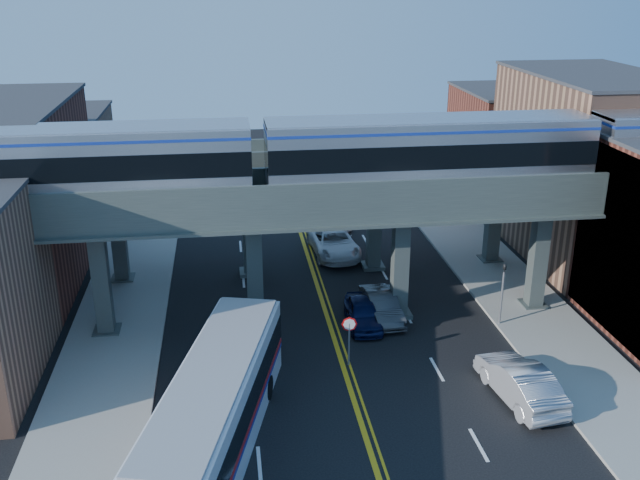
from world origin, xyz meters
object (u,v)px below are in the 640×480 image
Objects in this scene: car_lane_c at (333,242)px; car_parked_curb at (520,382)px; stop_sign at (349,333)px; transit_bus at (216,410)px; car_lane_d at (332,215)px; car_lane_a at (363,313)px; car_lane_b at (382,306)px; transit_train at (429,150)px; traffic_signal at (503,287)px.

car_parked_curb is at bearing -77.27° from car_lane_c.
car_parked_curb is (7.13, -3.98, -0.86)m from stop_sign.
car_lane_d is (8.76, 26.59, -1.04)m from transit_bus.
car_lane_a is at bearing 70.00° from stop_sign.
car_parked_curb is at bearing -85.00° from car_lane_d.
transit_bus is at bearing -133.94° from car_lane_b.
stop_sign reaches higher than car_lane_c.
transit_bus is 13.69m from car_parked_curb.
transit_train is 12.61m from car_parked_curb.
transit_bus is 21.96m from car_lane_c.
transit_train is at bearing 15.68° from car_lane_a.
transit_bus is at bearing -127.34° from car_lane_a.
car_lane_a is 10.62m from car_lane_c.
transit_bus is (-15.32, -8.71, -0.51)m from traffic_signal.
car_lane_d is 25.32m from car_parked_curb.
car_parked_curb is at bearing -76.55° from transit_train.
car_lane_b is (-2.28, -0.22, -8.72)m from transit_train.
transit_train is 9.02m from car_lane_b.
transit_train reaches higher than car_lane_c.
transit_bus is at bearing -115.16° from car_lane_c.
stop_sign is 0.61× the size of car_lane_a.
transit_train is at bearing 2.65° from car_lane_b.
car_parked_curb is at bearing -53.71° from car_lane_a.
car_lane_d is (2.34, 20.88, -1.02)m from stop_sign.
stop_sign is at bearing -134.88° from transit_train.
car_lane_d is at bearing 88.66° from car_lane_a.
traffic_signal is at bearing -111.62° from car_parked_curb.
car_lane_c is (-7.40, 11.74, -1.45)m from traffic_signal.
car_lane_d is (-6.56, 17.88, -1.56)m from traffic_signal.
car_lane_d is (0.84, 16.76, 0.01)m from car_lane_a.
car_lane_c is 19.55m from car_parked_curb.
stop_sign reaches higher than car_lane_b.
traffic_signal is 7.65m from car_lane_a.
car_parked_curb is (4.43, -8.76, 0.14)m from car_lane_b.
car_parked_curb is at bearing -29.20° from stop_sign.
car_lane_c is (-3.48, 9.74, -8.63)m from transit_train.
car_lane_b is 10.04m from car_lane_c.
transit_train is at bearing -32.10° from transit_bus.
car_lane_b is at bearing -87.16° from car_lane_c.
car_parked_curb is at bearing -66.10° from car_lane_b.
car_parked_curb is (5.63, -18.73, 0.05)m from car_lane_c.
car_lane_b is 16.11m from car_lane_d.
car_lane_c is at bearing 84.19° from stop_sign.
stop_sign reaches higher than car_lane_d.
traffic_signal is 0.67× the size of car_lane_c.
car_parked_curb is at bearing -68.04° from transit_bus.
car_lane_b is at bearing -94.63° from car_lane_d.
transit_bus is 3.00× the size of car_lane_b.
car_lane_d is at bearing 83.61° from stop_sign.
car_parked_curb is (-1.77, -6.98, -1.40)m from traffic_signal.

